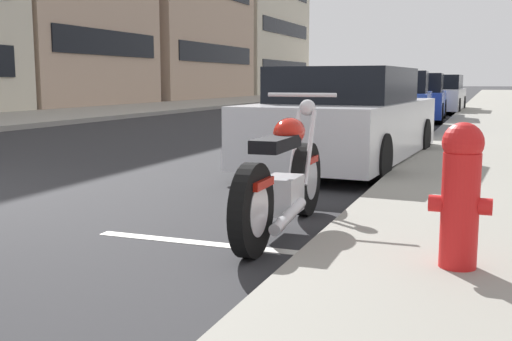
# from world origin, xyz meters

# --- Properties ---
(sidewalk_far_curb) EXTENTS (120.00, 5.00, 0.14)m
(sidewalk_far_curb) POSITION_xyz_m (12.00, 7.44, 0.07)
(sidewalk_far_curb) COLOR gray
(sidewalk_far_curb) RESTS_ON ground
(parking_stall_stripe) EXTENTS (0.12, 2.20, 0.01)m
(parking_stall_stripe) POSITION_xyz_m (0.00, -4.34, 0.00)
(parking_stall_stripe) COLOR silver
(parking_stall_stripe) RESTS_ON ground
(parked_motorcycle) EXTENTS (2.15, 0.62, 1.14)m
(parked_motorcycle) POSITION_xyz_m (0.55, -4.62, 0.44)
(parked_motorcycle) COLOR black
(parked_motorcycle) RESTS_ON ground
(parked_car_second_in_row) EXTENTS (4.68, 2.08, 1.42)m
(parked_car_second_in_row) POSITION_xyz_m (4.75, -4.20, 0.67)
(parked_car_second_in_row) COLOR silver
(parked_car_second_in_row) RESTS_ON ground
(parked_car_behind_motorcycle) EXTENTS (4.17, 2.14, 1.45)m
(parked_car_behind_motorcycle) POSITION_xyz_m (10.53, -3.90, 0.68)
(parked_car_behind_motorcycle) COLOR navy
(parked_car_behind_motorcycle) RESTS_ON ground
(parked_car_near_corner) EXTENTS (4.46, 1.93, 1.45)m
(parked_car_near_corner) POSITION_xyz_m (15.41, -3.96, 0.67)
(parked_car_near_corner) COLOR navy
(parked_car_near_corner) RESTS_ON ground
(parked_car_across_street) EXTENTS (4.53, 1.91, 1.44)m
(parked_car_across_street) POSITION_xyz_m (20.48, -4.24, 0.68)
(parked_car_across_street) COLOR silver
(parked_car_across_street) RESTS_ON ground
(crossing_truck) EXTENTS (2.39, 5.07, 1.92)m
(crossing_truck) POSITION_xyz_m (27.86, 1.19, 0.90)
(crossing_truck) COLOR #4C5156
(crossing_truck) RESTS_ON ground
(fire_hydrant) EXTENTS (0.24, 0.36, 0.87)m
(fire_hydrant) POSITION_xyz_m (-0.42, -6.03, 0.60)
(fire_hydrant) COLOR red
(fire_hydrant) RESTS_ON sidewalk_near_curb
(townhouse_near_left) EXTENTS (13.39, 11.57, 10.18)m
(townhouse_near_left) POSITION_xyz_m (44.67, 15.48, 5.09)
(townhouse_near_left) COLOR beige
(townhouse_near_left) RESTS_ON ground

